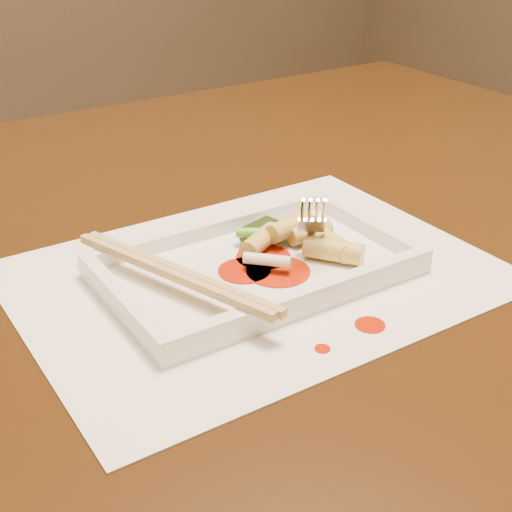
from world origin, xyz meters
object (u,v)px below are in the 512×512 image
placemat (256,275)px  plate_base (256,270)px  table (163,325)px  chopstick_a (170,274)px  fork (311,164)px

placemat → plate_base: size_ratio=1.54×
table → placemat: (0.04, -0.12, 0.10)m
chopstick_a → placemat: bearing=0.0°
plate_base → fork: 0.11m
chopstick_a → fork: bearing=6.8°
table → fork: (0.11, -0.10, 0.18)m
plate_base → chopstick_a: (-0.08, 0.00, 0.02)m
plate_base → chopstick_a: size_ratio=1.24×
chopstick_a → table: bearing=69.8°
placemat → plate_base: bearing=-90.0°
placemat → fork: size_ratio=2.86×
table → fork: fork is taller
fork → table: bearing=138.0°
table → plate_base: plate_base is taller
table → chopstick_a: chopstick_a is taller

